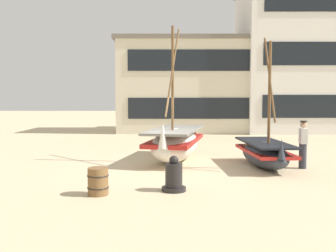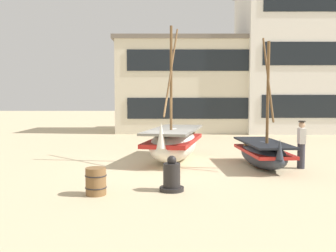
{
  "view_description": "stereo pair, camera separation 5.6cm",
  "coord_description": "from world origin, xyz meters",
  "px_view_note": "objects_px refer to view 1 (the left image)",
  "views": [
    {
      "loc": [
        -0.05,
        -13.15,
        2.46
      ],
      "look_at": [
        0.0,
        1.0,
        1.4
      ],
      "focal_mm": 39.39,
      "sensor_mm": 36.0,
      "label": 1
    },
    {
      "loc": [
        0.01,
        -13.15,
        2.46
      ],
      "look_at": [
        0.0,
        1.0,
        1.4
      ],
      "focal_mm": 39.39,
      "sensor_mm": 36.0,
      "label": 2
    }
  ],
  "objects_px": {
    "fisherman_by_hull": "(302,145)",
    "wooden_barrel": "(97,181)",
    "fishing_boat_centre_large": "(174,143)",
    "fishing_boat_near_left": "(263,153)",
    "harbor_building_main": "(191,86)",
    "harbor_building_annex": "(308,59)",
    "capstan_winch": "(173,177)"
  },
  "relations": [
    {
      "from": "fisherman_by_hull",
      "to": "wooden_barrel",
      "type": "height_order",
      "value": "fisherman_by_hull"
    },
    {
      "from": "fishing_boat_near_left",
      "to": "fisherman_by_hull",
      "type": "relative_size",
      "value": 2.73
    },
    {
      "from": "harbor_building_main",
      "to": "harbor_building_annex",
      "type": "height_order",
      "value": "harbor_building_annex"
    },
    {
      "from": "fishing_boat_centre_large",
      "to": "harbor_building_main",
      "type": "relative_size",
      "value": 0.47
    },
    {
      "from": "wooden_barrel",
      "to": "harbor_building_annex",
      "type": "xyz_separation_m",
      "value": [
        12.36,
        18.55,
        5.07
      ]
    },
    {
      "from": "capstan_winch",
      "to": "harbor_building_annex",
      "type": "xyz_separation_m",
      "value": [
        10.42,
        18.13,
        5.05
      ]
    },
    {
      "from": "fisherman_by_hull",
      "to": "wooden_barrel",
      "type": "xyz_separation_m",
      "value": [
        -6.53,
        -3.58,
        -0.48
      ]
    },
    {
      "from": "harbor_building_main",
      "to": "wooden_barrel",
      "type": "bearing_deg",
      "value": -100.94
    },
    {
      "from": "fishing_boat_centre_large",
      "to": "harbor_building_annex",
      "type": "xyz_separation_m",
      "value": [
        10.28,
        13.23,
        4.72
      ]
    },
    {
      "from": "fishing_boat_centre_large",
      "to": "fisherman_by_hull",
      "type": "distance_m",
      "value": 4.78
    },
    {
      "from": "fisherman_by_hull",
      "to": "capstan_winch",
      "type": "bearing_deg",
      "value": -145.45
    },
    {
      "from": "fisherman_by_hull",
      "to": "harbor_building_main",
      "type": "distance_m",
      "value": 15.38
    },
    {
      "from": "wooden_barrel",
      "to": "harbor_building_annex",
      "type": "height_order",
      "value": "harbor_building_annex"
    },
    {
      "from": "fishing_boat_centre_large",
      "to": "fisherman_by_hull",
      "type": "height_order",
      "value": "fishing_boat_centre_large"
    },
    {
      "from": "harbor_building_main",
      "to": "harbor_building_annex",
      "type": "xyz_separation_m",
      "value": [
        8.79,
        0.1,
        2.01
      ]
    },
    {
      "from": "harbor_building_annex",
      "to": "capstan_winch",
      "type": "bearing_deg",
      "value": -119.88
    },
    {
      "from": "fisherman_by_hull",
      "to": "harbor_building_annex",
      "type": "height_order",
      "value": "harbor_building_annex"
    },
    {
      "from": "fishing_boat_centre_large",
      "to": "wooden_barrel",
      "type": "height_order",
      "value": "fishing_boat_centre_large"
    },
    {
      "from": "fisherman_by_hull",
      "to": "harbor_building_annex",
      "type": "distance_m",
      "value": 16.71
    },
    {
      "from": "harbor_building_main",
      "to": "fisherman_by_hull",
      "type": "bearing_deg",
      "value": -78.74
    },
    {
      "from": "fishing_boat_near_left",
      "to": "wooden_barrel",
      "type": "xyz_separation_m",
      "value": [
        -5.24,
        -3.83,
        -0.17
      ]
    },
    {
      "from": "fishing_boat_near_left",
      "to": "fishing_boat_centre_large",
      "type": "height_order",
      "value": "fishing_boat_centre_large"
    },
    {
      "from": "fisherman_by_hull",
      "to": "harbor_building_main",
      "type": "xyz_separation_m",
      "value": [
        -2.96,
        14.87,
        2.58
      ]
    },
    {
      "from": "wooden_barrel",
      "to": "harbor_building_main",
      "type": "xyz_separation_m",
      "value": [
        3.57,
        18.45,
        3.07
      ]
    },
    {
      "from": "wooden_barrel",
      "to": "harbor_building_main",
      "type": "bearing_deg",
      "value": 79.06
    },
    {
      "from": "fisherman_by_hull",
      "to": "harbor_building_annex",
      "type": "relative_size",
      "value": 0.16
    },
    {
      "from": "capstan_winch",
      "to": "harbor_building_main",
      "type": "bearing_deg",
      "value": 84.84
    },
    {
      "from": "fisherman_by_hull",
      "to": "harbor_building_main",
      "type": "bearing_deg",
      "value": 101.26
    },
    {
      "from": "fisherman_by_hull",
      "to": "fishing_boat_centre_large",
      "type": "bearing_deg",
      "value": 158.64
    },
    {
      "from": "capstan_winch",
      "to": "fisherman_by_hull",
      "type": "bearing_deg",
      "value": 34.55
    },
    {
      "from": "fisherman_by_hull",
      "to": "harbor_building_annex",
      "type": "xyz_separation_m",
      "value": [
        5.83,
        14.97,
        4.59
      ]
    },
    {
      "from": "fisherman_by_hull",
      "to": "harbor_building_annex",
      "type": "bearing_deg",
      "value": 68.72
    }
  ]
}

